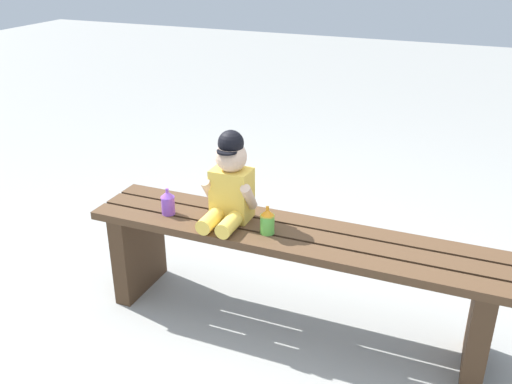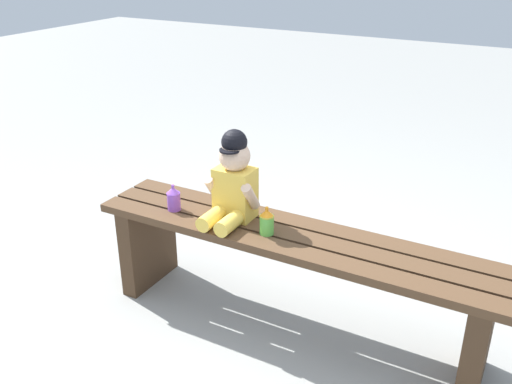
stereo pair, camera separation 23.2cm
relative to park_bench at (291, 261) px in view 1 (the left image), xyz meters
The scene contains 5 objects.
ground_plane 0.33m from the park_bench, ahead, with size 16.00×16.00×0.00m, color #999993.
park_bench is the anchor object (origin of this frame).
child_figure 0.43m from the park_bench, behind, with size 0.23×0.27×0.40m.
sippy_cup_left 0.61m from the park_bench, behind, with size 0.06×0.06×0.12m.
sippy_cup_right 0.23m from the park_bench, 150.78° to the right, with size 0.06×0.06×0.12m.
Camera 1 is at (0.66, -2.00, 1.61)m, focal length 39.59 mm.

